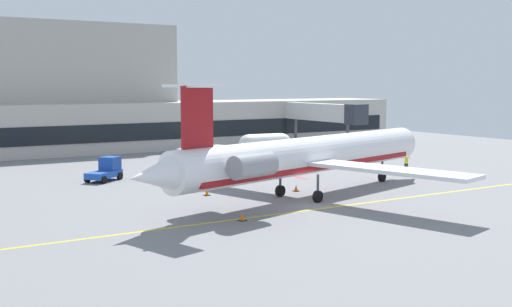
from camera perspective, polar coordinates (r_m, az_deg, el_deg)
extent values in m
cube|color=slate|center=(47.74, 4.67, -4.63)|extent=(120.00, 120.00, 0.10)
cube|color=yellow|center=(46.27, 6.03, -4.93)|extent=(108.00, 0.24, 0.01)
cube|color=red|center=(63.09, 2.59, -1.88)|extent=(0.30, 8.00, 0.01)
cube|color=#B7B2A8|center=(90.21, -8.95, 2.57)|extent=(76.70, 10.71, 6.41)
cube|color=#A8A49A|center=(88.98, -16.48, 7.82)|extent=(28.12, 7.50, 10.63)
cube|color=black|center=(85.28, -7.55, 2.06)|extent=(73.64, 0.12, 2.28)
cube|color=silver|center=(88.78, 5.67, 3.74)|extent=(1.40, 14.17, 2.40)
cube|color=#2D333D|center=(82.55, 9.02, 3.50)|extent=(2.40, 2.00, 2.64)
cylinder|color=#4C4C51|center=(93.48, 3.59, 1.97)|extent=(0.44, 0.44, 3.84)
cylinder|color=#4C4C51|center=(84.06, 8.23, 1.43)|extent=(0.44, 0.44, 3.84)
cylinder|color=white|center=(50.26, 4.89, -0.13)|extent=(28.06, 10.45, 2.89)
cube|color=maroon|center=(50.36, 4.88, -1.03)|extent=(25.26, 9.41, 0.52)
cone|color=white|center=(62.87, 13.45, 1.01)|extent=(3.83, 3.59, 2.84)
cone|color=white|center=(39.34, -9.14, -1.99)|extent=(4.29, 3.39, 2.46)
cube|color=white|center=(54.92, -1.82, -0.02)|extent=(6.14, 12.78, 0.28)
cube|color=white|center=(45.52, 12.06, -1.48)|extent=(6.14, 12.78, 0.28)
cylinder|color=gray|center=(45.14, -4.52, -0.59)|extent=(3.77, 2.47, 1.59)
cylinder|color=gray|center=(41.92, -0.29, -1.10)|extent=(3.77, 2.47, 1.59)
cube|color=maroon|center=(41.28, -5.31, 3.28)|extent=(2.57, 0.94, 4.03)
cube|color=white|center=(41.22, -5.34, 6.08)|extent=(3.20, 5.01, 0.20)
cylinder|color=#3F3F44|center=(59.30, 11.30, -1.15)|extent=(0.20, 0.20, 1.47)
cylinder|color=black|center=(59.43, 11.28, -2.07)|extent=(0.96, 0.58, 0.90)
cylinder|color=#3F3F44|center=(50.61, 2.20, -2.31)|extent=(0.20, 0.20, 1.47)
cylinder|color=black|center=(50.77, 2.20, -3.38)|extent=(0.96, 0.58, 0.90)
cylinder|color=#3F3F44|center=(48.28, 5.59, -2.76)|extent=(0.20, 0.20, 1.47)
cylinder|color=black|center=(48.44, 5.58, -3.88)|extent=(0.96, 0.58, 0.90)
cube|color=silver|center=(71.44, -4.12, -0.46)|extent=(2.88, 3.52, 0.47)
cube|color=#B8B1A9|center=(70.82, -3.58, 0.22)|extent=(1.95, 1.78, 1.32)
cylinder|color=black|center=(71.51, -3.01, -0.63)|extent=(0.55, 0.75, 0.70)
cylinder|color=black|center=(70.13, -3.87, -0.78)|extent=(0.55, 0.75, 0.70)
cylinder|color=black|center=(72.81, -4.36, -0.52)|extent=(0.55, 0.75, 0.70)
cylinder|color=black|center=(71.45, -5.23, -0.66)|extent=(0.55, 0.75, 0.70)
cube|color=#1E4CB2|center=(67.89, -0.41, -0.76)|extent=(1.93, 4.26, 0.56)
cube|color=#1A4197|center=(66.76, 0.03, -0.13)|extent=(1.55, 1.77, 1.19)
cylinder|color=black|center=(66.99, 0.74, -1.10)|extent=(0.34, 0.72, 0.70)
cylinder|color=black|center=(66.30, -0.47, -1.18)|extent=(0.34, 0.72, 0.70)
cylinder|color=black|center=(69.56, -0.35, -0.82)|extent=(0.34, 0.72, 0.70)
cylinder|color=black|center=(68.89, -1.52, -0.89)|extent=(0.34, 0.72, 0.70)
cube|color=#1E4CB2|center=(60.26, -13.55, -1.83)|extent=(4.05, 3.71, 0.58)
cube|color=#1A4197|center=(61.01, -13.01, -0.86)|extent=(2.16, 2.17, 1.24)
cylinder|color=black|center=(61.87, -13.53, -1.89)|extent=(0.72, 0.65, 0.70)
cylinder|color=black|center=(60.92, -12.16, -1.99)|extent=(0.72, 0.65, 0.70)
cylinder|color=black|center=(59.72, -14.94, -2.22)|extent=(0.72, 0.65, 0.70)
cylinder|color=black|center=(58.73, -13.55, -2.33)|extent=(0.72, 0.65, 0.70)
cylinder|color=white|center=(78.50, 0.83, 0.90)|extent=(4.85, 3.01, 2.46)
sphere|color=white|center=(79.49, 2.33, 0.96)|extent=(2.41, 2.41, 2.41)
sphere|color=white|center=(77.56, -0.70, 0.83)|extent=(2.41, 2.41, 2.41)
cube|color=#59595B|center=(77.92, -0.03, -0.18)|extent=(0.60, 2.22, 0.35)
cube|color=#59595B|center=(79.38, 1.67, -0.06)|extent=(0.60, 2.22, 0.35)
cylinder|color=#191E33|center=(66.39, 13.28, -1.25)|extent=(0.18, 0.18, 0.89)
cylinder|color=#191E33|center=(66.33, 13.45, -1.26)|extent=(0.18, 0.18, 0.89)
cylinder|color=yellow|center=(66.26, 13.38, -0.59)|extent=(0.34, 0.34, 0.66)
sphere|color=tan|center=(66.21, 13.39, -0.20)|extent=(0.24, 0.24, 0.24)
cylinder|color=yellow|center=(66.28, 13.21, -0.24)|extent=(0.27, 0.38, 0.50)
cylinder|color=#F2590C|center=(66.26, 13.21, -0.05)|extent=(0.06, 0.06, 0.28)
cylinder|color=yellow|center=(66.16, 13.57, -0.27)|extent=(0.27, 0.38, 0.50)
cylinder|color=#F2590C|center=(66.13, 13.58, -0.08)|extent=(0.06, 0.06, 0.28)
cone|color=orange|center=(53.28, 3.63, -3.12)|extent=(0.36, 0.36, 0.55)
cube|color=black|center=(53.32, 3.63, -3.39)|extent=(0.47, 0.47, 0.04)
cone|color=orange|center=(41.91, -1.23, -5.70)|extent=(0.36, 0.36, 0.55)
cube|color=black|center=(41.97, -1.23, -6.04)|extent=(0.47, 0.47, 0.04)
cone|color=orange|center=(51.31, -4.45, -3.49)|extent=(0.36, 0.36, 0.55)
cube|color=black|center=(51.36, -4.44, -3.77)|extent=(0.47, 0.47, 0.04)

